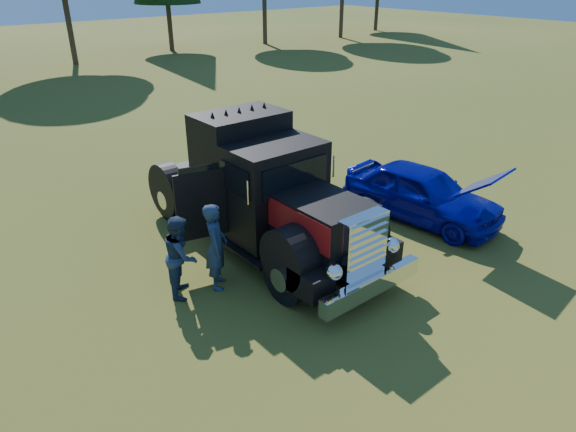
# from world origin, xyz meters

# --- Properties ---
(ground) EXTENTS (120.00, 120.00, 0.00)m
(ground) POSITION_xyz_m (0.00, 0.00, 0.00)
(ground) COLOR #3A4C16
(ground) RESTS_ON ground
(diamond_t_truck) EXTENTS (3.36, 7.16, 3.00)m
(diamond_t_truck) POSITION_xyz_m (-1.15, 1.96, 1.28)
(diamond_t_truck) COLOR black
(diamond_t_truck) RESTS_ON ground
(hotrod_coupe) EXTENTS (2.14, 4.38, 1.89)m
(hotrod_coupe) POSITION_xyz_m (2.85, 0.54, 0.71)
(hotrod_coupe) COLOR #0833B5
(hotrod_coupe) RESTS_ON ground
(spectator_near) EXTENTS (0.74, 0.80, 1.84)m
(spectator_near) POSITION_xyz_m (-2.93, 1.19, 0.92)
(spectator_near) COLOR #1A1E3E
(spectator_near) RESTS_ON ground
(spectator_far) EXTENTS (0.99, 1.03, 1.68)m
(spectator_far) POSITION_xyz_m (-3.58, 1.44, 0.84)
(spectator_far) COLOR #1D2944
(spectator_far) RESTS_ON ground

